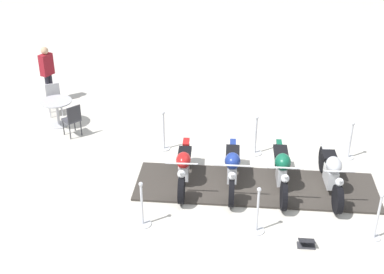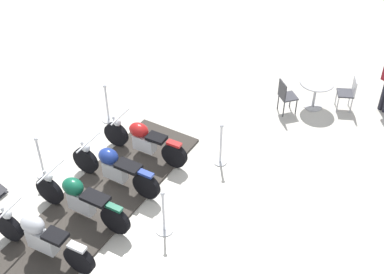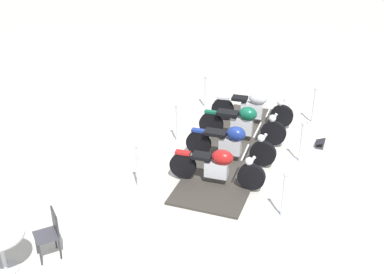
# 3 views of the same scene
# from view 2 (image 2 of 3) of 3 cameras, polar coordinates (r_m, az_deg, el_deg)

# --- Properties ---
(ground_plane) EXTENTS (80.00, 80.00, 0.00)m
(ground_plane) POSITION_cam_2_polar(r_m,az_deg,el_deg) (11.35, -9.75, -6.77)
(ground_plane) COLOR beige
(display_platform) EXTENTS (5.72, 2.90, 0.05)m
(display_platform) POSITION_cam_2_polar(r_m,az_deg,el_deg) (11.33, -9.77, -6.68)
(display_platform) COLOR #38332D
(display_platform) RESTS_ON ground_plane
(motorcycle_maroon) EXTENTS (0.88, 2.10, 0.89)m
(motorcycle_maroon) POSITION_cam_2_polar(r_m,az_deg,el_deg) (11.97, -5.29, -0.24)
(motorcycle_maroon) COLOR black
(motorcycle_maroon) RESTS_ON display_platform
(motorcycle_navy) EXTENTS (0.90, 2.16, 0.92)m
(motorcycle_navy) POSITION_cam_2_polar(r_m,az_deg,el_deg) (11.30, -8.45, -3.18)
(motorcycle_navy) COLOR black
(motorcycle_navy) RESTS_ON display_platform
(motorcycle_forest) EXTENTS (0.93, 2.22, 0.95)m
(motorcycle_forest) POSITION_cam_2_polar(r_m,az_deg,el_deg) (10.71, -12.03, -6.44)
(motorcycle_forest) COLOR black
(motorcycle_forest) RESTS_ON display_platform
(motorcycle_chrome) EXTENTS (0.92, 2.20, 0.92)m
(motorcycle_chrome) POSITION_cam_2_polar(r_m,az_deg,el_deg) (10.24, -16.02, -10.22)
(motorcycle_chrome) COLOR black
(motorcycle_chrome) RESTS_ON display_platform
(stanchion_left_front) EXTENTS (0.30, 0.30, 1.09)m
(stanchion_left_front) POSITION_cam_2_polar(r_m,az_deg,el_deg) (11.84, 3.10, -1.37)
(stanchion_left_front) COLOR silver
(stanchion_left_front) RESTS_ON ground_plane
(stanchion_right_front) EXTENTS (0.35, 0.35, 1.04)m
(stanchion_right_front) POSITION_cam_2_polar(r_m,az_deg,el_deg) (13.29, -9.05, 2.91)
(stanchion_right_front) COLOR silver
(stanchion_right_front) RESTS_ON ground_plane
(stanchion_right_mid) EXTENTS (0.34, 0.34, 1.06)m
(stanchion_right_mid) POSITION_cam_2_polar(r_m,az_deg,el_deg) (11.99, -15.86, -2.75)
(stanchion_right_mid) COLOR silver
(stanchion_right_mid) RESTS_ON ground_plane
(stanchion_left_mid) EXTENTS (0.36, 0.36, 1.06)m
(stanchion_left_mid) POSITION_cam_2_polar(r_m,az_deg,el_deg) (10.43, -3.04, -8.83)
(stanchion_left_mid) COLOR silver
(stanchion_left_mid) RESTS_ON ground_plane
(cafe_table) EXTENTS (0.86, 0.86, 0.76)m
(cafe_table) POSITION_cam_2_polar(r_m,az_deg,el_deg) (13.79, 13.17, 5.15)
(cafe_table) COLOR #B7B7BC
(cafe_table) RESTS_ON ground_plane
(cafe_chair_near_table) EXTENTS (0.54, 0.54, 0.91)m
(cafe_chair_near_table) POSITION_cam_2_polar(r_m,az_deg,el_deg) (13.47, 10.04, 4.47)
(cafe_chair_near_table) COLOR #2D2D33
(cafe_chair_near_table) RESTS_ON ground_plane
(cafe_chair_across_table) EXTENTS (0.56, 0.56, 0.90)m
(cafe_chair_across_table) POSITION_cam_2_polar(r_m,az_deg,el_deg) (13.96, 16.47, 4.70)
(cafe_chair_across_table) COLOR #B7B7BC
(cafe_chair_across_table) RESTS_ON ground_plane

